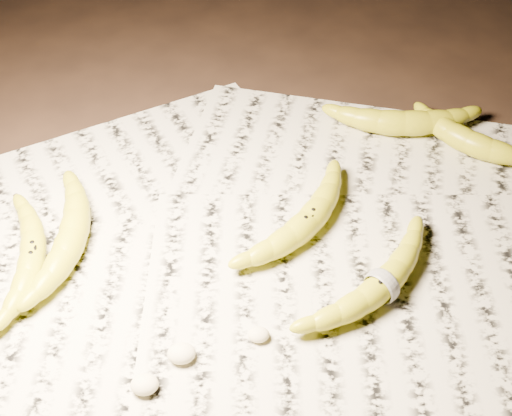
{
  "coord_description": "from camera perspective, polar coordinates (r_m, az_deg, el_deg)",
  "views": [
    {
      "loc": [
        -0.06,
        -0.62,
        0.72
      ],
      "look_at": [
        -0.01,
        0.04,
        0.05
      ],
      "focal_mm": 50.0,
      "sensor_mm": 36.0,
      "label": 1
    }
  ],
  "objects": [
    {
      "name": "newspaper_patch",
      "position": [
        0.94,
        -1.04,
        -3.84
      ],
      "size": [
        0.9,
        0.7,
        0.01
      ],
      "primitive_type": "cube",
      "color": "beige",
      "rests_on": "ground"
    },
    {
      "name": "banana_left_b",
      "position": [
        0.97,
        -14.54,
        -2.1
      ],
      "size": [
        0.09,
        0.21,
        0.04
      ],
      "primitive_type": null,
      "rotation": [
        0.0,
        0.0,
        1.43
      ],
      "color": "gold",
      "rests_on": "newspaper_patch"
    },
    {
      "name": "flesh_chunk_a",
      "position": [
        0.83,
        -8.94,
        -13.66
      ],
      "size": [
        0.03,
        0.03,
        0.02
      ],
      "primitive_type": "ellipsoid",
      "color": "beige",
      "rests_on": "newspaper_patch"
    },
    {
      "name": "flesh_chunk_c",
      "position": [
        0.86,
        0.21,
        -9.95
      ],
      "size": [
        0.03,
        0.02,
        0.02
      ],
      "primitive_type": "ellipsoid",
      "color": "beige",
      "rests_on": "newspaper_patch"
    },
    {
      "name": "measuring_tape",
      "position": [
        0.9,
        10.05,
        -6.02
      ],
      "size": [
        0.03,
        0.04,
        0.05
      ],
      "primitive_type": "torus",
      "rotation": [
        0.0,
        1.57,
        0.71
      ],
      "color": "white",
      "rests_on": "newspaper_patch"
    },
    {
      "name": "banana_left_a",
      "position": [
        0.96,
        -17.51,
        -3.52
      ],
      "size": [
        0.06,
        0.2,
        0.03
      ],
      "primitive_type": null,
      "rotation": [
        0.0,
        0.0,
        1.61
      ],
      "color": "gold",
      "rests_on": "newspaper_patch"
    },
    {
      "name": "ground",
      "position": [
        0.95,
        0.84,
        -3.62
      ],
      "size": [
        3.0,
        3.0,
        0.0
      ],
      "primitive_type": "plane",
      "color": "black",
      "rests_on": "ground"
    },
    {
      "name": "banana_taped",
      "position": [
        0.9,
        10.05,
        -6.02
      ],
      "size": [
        0.21,
        0.19,
        0.04
      ],
      "primitive_type": null,
      "rotation": [
        0.0,
        0.0,
        0.71
      ],
      "color": "gold",
      "rests_on": "newspaper_patch"
    },
    {
      "name": "banana_upper_a",
      "position": [
        1.13,
        11.75,
        6.81
      ],
      "size": [
        0.22,
        0.09,
        0.04
      ],
      "primitive_type": null,
      "rotation": [
        0.0,
        0.0,
        -0.11
      ],
      "color": "gold",
      "rests_on": "newspaper_patch"
    },
    {
      "name": "banana_upper_b",
      "position": [
        1.13,
        16.72,
        5.24
      ],
      "size": [
        0.18,
        0.17,
        0.04
      ],
      "primitive_type": null,
      "rotation": [
        0.0,
        0.0,
        -0.75
      ],
      "color": "gold",
      "rests_on": "newspaper_patch"
    },
    {
      "name": "flesh_chunk_b",
      "position": [
        0.84,
        -6.0,
        -11.35
      ],
      "size": [
        0.03,
        0.03,
        0.02
      ],
      "primitive_type": "ellipsoid",
      "color": "beige",
      "rests_on": "newspaper_patch"
    },
    {
      "name": "banana_center",
      "position": [
        0.96,
        4.16,
        -0.98
      ],
      "size": [
        0.19,
        0.2,
        0.04
      ],
      "primitive_type": null,
      "rotation": [
        0.0,
        0.0,
        0.84
      ],
      "color": "gold",
      "rests_on": "newspaper_patch"
    }
  ]
}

